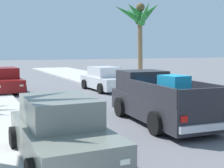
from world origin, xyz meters
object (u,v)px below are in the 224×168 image
car_right_mid (4,81)px  palm_tree_left_fore (140,18)px  car_left_mid (105,79)px  pickup_truck (159,100)px  car_left_near (60,132)px

car_right_mid → palm_tree_left_fore: (10.09, 0.79, 4.36)m
car_left_mid → car_right_mid: (-6.04, 1.78, 0.00)m
pickup_truck → car_right_mid: bearing=112.1°
palm_tree_left_fore → pickup_truck: bearing=-116.5°
pickup_truck → palm_tree_left_fore: palm_tree_left_fore is taller
car_left_mid → palm_tree_left_fore: 6.48m
palm_tree_left_fore → car_right_mid: bearing=-175.5°
car_left_near → palm_tree_left_fore: 17.80m
car_left_near → palm_tree_left_fore: size_ratio=0.69×
car_left_mid → car_right_mid: same height
car_right_mid → palm_tree_left_fore: size_ratio=0.70×
car_left_near → car_left_mid: 12.94m
pickup_truck → palm_tree_left_fore: bearing=63.5°
pickup_truck → car_left_mid: (1.68, 8.95, -0.09)m
car_right_mid → car_left_near: bearing=-90.0°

